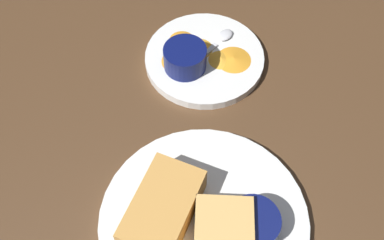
# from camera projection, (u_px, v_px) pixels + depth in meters

# --- Properties ---
(ground_plane) EXTENTS (1.10, 1.10, 0.03)m
(ground_plane) POSITION_uv_depth(u_px,v_px,m) (191.00, 208.00, 0.67)
(ground_plane) COLOR #4C331E
(plate_sandwich_main) EXTENTS (0.29, 0.29, 0.02)m
(plate_sandwich_main) POSITION_uv_depth(u_px,v_px,m) (204.00, 221.00, 0.63)
(plate_sandwich_main) COLOR silver
(plate_sandwich_main) RESTS_ON ground_plane
(sandwich_half_near) EXTENTS (0.14, 0.09, 0.05)m
(sandwich_half_near) POSITION_uv_depth(u_px,v_px,m) (163.00, 209.00, 0.61)
(sandwich_half_near) COLOR #C68C42
(sandwich_half_near) RESTS_ON plate_sandwich_main
(ramekin_dark_sauce) EXTENTS (0.07, 0.07, 0.04)m
(ramekin_dark_sauce) POSITION_uv_depth(u_px,v_px,m) (253.00, 224.00, 0.60)
(ramekin_dark_sauce) COLOR #0C144C
(ramekin_dark_sauce) RESTS_ON plate_sandwich_main
(spoon_by_dark_ramekin) EXTENTS (0.03, 0.10, 0.01)m
(spoon_by_dark_ramekin) POSITION_uv_depth(u_px,v_px,m) (213.00, 212.00, 0.63)
(spoon_by_dark_ramekin) COLOR silver
(spoon_by_dark_ramekin) RESTS_ON plate_sandwich_main
(plate_chips_companion) EXTENTS (0.21, 0.21, 0.02)m
(plate_chips_companion) POSITION_uv_depth(u_px,v_px,m) (204.00, 59.00, 0.80)
(plate_chips_companion) COLOR silver
(plate_chips_companion) RESTS_ON ground_plane
(ramekin_light_gravy) EXTENTS (0.07, 0.07, 0.04)m
(ramekin_light_gravy) POSITION_uv_depth(u_px,v_px,m) (185.00, 57.00, 0.76)
(ramekin_light_gravy) COLOR #0C144C
(ramekin_light_gravy) RESTS_ON plate_chips_companion
(spoon_by_gravy_ramekin) EXTENTS (0.10, 0.05, 0.01)m
(spoon_by_gravy_ramekin) POSITION_uv_depth(u_px,v_px,m) (221.00, 39.00, 0.81)
(spoon_by_gravy_ramekin) COLOR silver
(spoon_by_gravy_ramekin) RESTS_ON plate_chips_companion
(plantain_chip_scatter) EXTENTS (0.11, 0.16, 0.01)m
(plantain_chip_scatter) POSITION_uv_depth(u_px,v_px,m) (200.00, 52.00, 0.79)
(plantain_chip_scatter) COLOR gold
(plantain_chip_scatter) RESTS_ON plate_chips_companion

